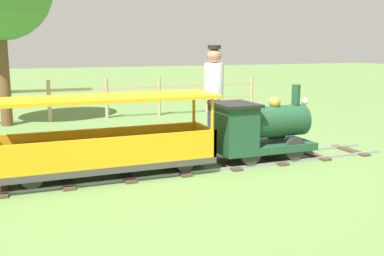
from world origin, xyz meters
TOP-DOWN VIEW (x-y plane):
  - ground_plane at (0.00, 0.00)m, footprint 60.00×60.00m
  - track at (0.00, -0.28)m, footprint 0.71×6.40m
  - locomotive at (0.00, 0.93)m, footprint 0.67×1.45m
  - passenger_car at (0.00, -1.18)m, footprint 0.77×2.70m
  - conductor_person at (-0.97, 0.68)m, footprint 0.30×0.30m
  - fence_section at (-4.63, -0.28)m, footprint 0.08×7.48m

SIDE VIEW (x-z plane):
  - ground_plane at x=0.00m, z-range 0.00..0.00m
  - track at x=0.00m, z-range 0.00..0.04m
  - passenger_car at x=0.00m, z-range -0.06..0.91m
  - fence_section at x=-4.63m, z-range 0.03..0.93m
  - locomotive at x=0.00m, z-range -0.03..1.00m
  - conductor_person at x=-0.97m, z-range 0.15..1.77m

